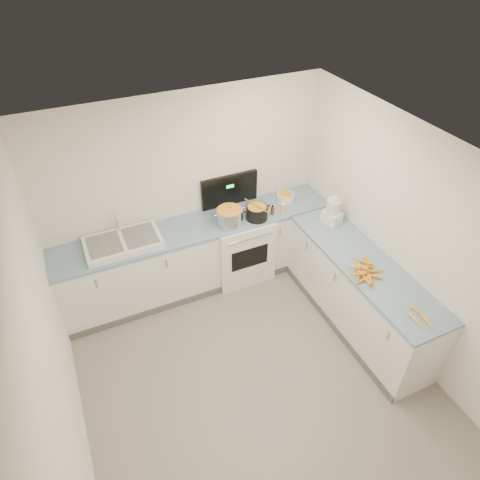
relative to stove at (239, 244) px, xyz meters
name	(u,v)px	position (x,y,z in m)	size (l,w,h in m)	color
floor	(257,382)	(-0.55, -1.69, -0.47)	(3.50, 4.00, 0.00)	gray
ceiling	(266,178)	(-0.55, -1.69, 2.03)	(3.50, 4.00, 0.00)	white
wall_back	(187,192)	(-0.55, 0.31, 0.78)	(3.50, 2.50, 0.00)	white
wall_left	(54,371)	(-2.30, -1.69, 0.78)	(4.00, 2.50, 0.00)	white
wall_right	(413,249)	(1.20, -1.69, 0.78)	(4.00, 2.50, 0.00)	white
counter_back	(200,255)	(-0.55, 0.01, 0.00)	(3.50, 0.62, 0.94)	white
counter_right	(358,292)	(0.90, -1.39, 0.00)	(0.62, 2.20, 0.94)	white
stove	(239,244)	(0.00, 0.00, 0.00)	(0.76, 0.65, 1.36)	white
sink	(123,242)	(-1.45, 0.02, 0.50)	(0.86, 0.52, 0.31)	white
steel_pot	(230,218)	(-0.18, -0.12, 0.56)	(0.32, 0.32, 0.23)	silver
black_pot	(257,213)	(0.18, -0.15, 0.54)	(0.27, 0.27, 0.19)	black
wooden_spoon	(257,206)	(0.18, -0.15, 0.65)	(0.02, 0.02, 0.44)	#AD7A47
mixing_bowl	(286,197)	(0.70, 0.06, 0.52)	(0.23, 0.23, 0.11)	white
extract_bottle	(272,210)	(0.40, -0.15, 0.52)	(0.04, 0.04, 0.11)	#593319
spice_jar	(283,208)	(0.54, -0.15, 0.52)	(0.06, 0.06, 0.10)	#E5B266
food_processor	(332,212)	(0.97, -0.60, 0.62)	(0.23, 0.26, 0.36)	white
carrot_pile	(365,271)	(0.78, -1.52, 0.50)	(0.46, 0.50, 0.09)	orange
peeled_carrots	(421,318)	(0.86, -2.27, 0.49)	(0.17, 0.31, 0.04)	#FFA426
peelings	(102,245)	(-1.68, 0.01, 0.54)	(0.19, 0.25, 0.01)	tan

